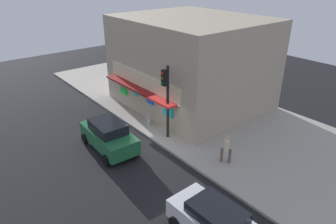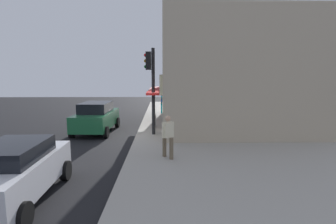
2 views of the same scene
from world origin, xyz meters
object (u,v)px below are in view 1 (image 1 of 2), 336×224
at_px(fire_hydrant, 148,120).
at_px(parked_car_green, 109,135).
at_px(trash_can, 125,96).
at_px(parked_car_white, 216,223).
at_px(potted_plant_by_window, 180,124).
at_px(traffic_light, 166,93).
at_px(pedestrian, 226,148).
at_px(potted_plant_by_doorway, 135,98).

height_order(fire_hydrant, parked_car_green, parked_car_green).
relative_size(trash_can, parked_car_white, 0.21).
bearing_deg(potted_plant_by_window, trash_can, -178.85).
xyz_separation_m(parked_car_white, parked_car_green, (-8.70, 0.08, 0.07)).
height_order(fire_hydrant, potted_plant_by_window, potted_plant_by_window).
bearing_deg(parked_car_green, traffic_light, 68.65).
bearing_deg(trash_can, fire_hydrant, -12.03).
relative_size(parked_car_white, parked_car_green, 0.95).
bearing_deg(trash_can, potted_plant_by_window, 1.15).
relative_size(potted_plant_by_window, parked_car_white, 0.23).
relative_size(fire_hydrant, pedestrian, 0.50).
distance_m(trash_can, potted_plant_by_doorway, 1.21).
height_order(fire_hydrant, potted_plant_by_doorway, potted_plant_by_doorway).
bearing_deg(potted_plant_by_window, traffic_light, -84.95).
distance_m(trash_can, potted_plant_by_window, 6.57).
relative_size(fire_hydrant, potted_plant_by_doorway, 0.85).
relative_size(fire_hydrant, trash_can, 0.98).
xyz_separation_m(potted_plant_by_doorway, potted_plant_by_window, (5.39, -0.13, -0.02)).
relative_size(potted_plant_by_window, parked_car_green, 0.22).
distance_m(fire_hydrant, potted_plant_by_doorway, 3.64).
bearing_deg(potted_plant_by_doorway, pedestrian, -2.98).
distance_m(fire_hydrant, parked_car_green, 3.52).
bearing_deg(potted_plant_by_doorway, fire_hydrant, -19.96).
xyz_separation_m(potted_plant_by_window, parked_car_white, (7.50, -4.61, 0.16)).
height_order(traffic_light, parked_car_white, traffic_light).
distance_m(traffic_light, parked_car_white, 8.47).
distance_m(pedestrian, potted_plant_by_window, 4.32).
relative_size(pedestrian, parked_car_green, 0.40).
height_order(pedestrian, parked_car_white, pedestrian).
xyz_separation_m(fire_hydrant, parked_car_white, (9.47, -3.50, 0.28)).
bearing_deg(fire_hydrant, trash_can, 167.97).
height_order(trash_can, potted_plant_by_doorway, potted_plant_by_doorway).
height_order(traffic_light, potted_plant_by_window, traffic_light).
bearing_deg(trash_can, parked_car_white, -17.67).
relative_size(fire_hydrant, parked_car_green, 0.20).
xyz_separation_m(fire_hydrant, potted_plant_by_window, (1.97, 1.11, 0.12)).
bearing_deg(fire_hydrant, parked_car_white, -20.29).
relative_size(potted_plant_by_doorway, parked_car_green, 0.23).
xyz_separation_m(fire_hydrant, pedestrian, (6.26, 0.74, 0.52)).
xyz_separation_m(pedestrian, potted_plant_by_window, (-4.29, 0.37, -0.40)).
xyz_separation_m(potted_plant_by_doorway, parked_car_green, (4.19, -4.66, 0.20)).
distance_m(trash_can, parked_car_green, 6.95).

